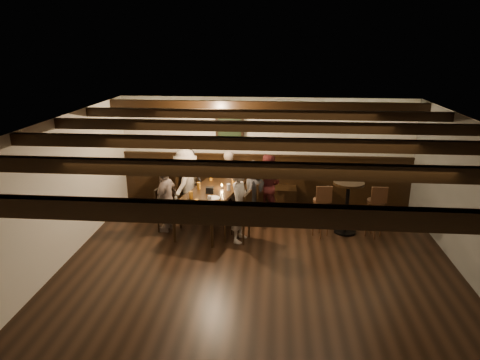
# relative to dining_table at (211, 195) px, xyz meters

# --- Properties ---
(room) EXTENTS (7.00, 7.00, 7.00)m
(room) POSITION_rel_dining_table_xyz_m (0.75, 0.20, 0.42)
(room) COLOR black
(room) RESTS_ON ground
(dining_table) EXTENTS (1.27, 2.05, 0.71)m
(dining_table) POSITION_rel_dining_table_xyz_m (0.00, 0.00, 0.00)
(dining_table) COLOR black
(dining_table) RESTS_ON floor
(chair_left_near) EXTENTS (0.50, 0.50, 0.90)m
(chair_left_near) POSITION_rel_dining_table_xyz_m (-0.60, 0.60, -0.38)
(chair_left_near) COLOR black
(chair_left_near) RESTS_ON floor
(chair_left_far) EXTENTS (0.48, 0.48, 0.87)m
(chair_left_far) POSITION_rel_dining_table_xyz_m (-0.80, -0.27, -0.39)
(chair_left_far) COLOR black
(chair_left_far) RESTS_ON floor
(chair_right_near) EXTENTS (0.48, 0.48, 0.88)m
(chair_right_near) POSITION_rel_dining_table_xyz_m (0.80, 0.27, -0.39)
(chair_right_near) COLOR black
(chair_right_near) RESTS_ON floor
(chair_right_far) EXTENTS (0.52, 0.52, 0.95)m
(chair_right_far) POSITION_rel_dining_table_xyz_m (0.60, -0.60, -0.37)
(chair_right_far) COLOR black
(chair_right_far) RESTS_ON floor
(person_bench_left) EXTENTS (0.72, 0.55, 1.31)m
(person_bench_left) POSITION_rel_dining_table_xyz_m (-0.67, 1.08, -0.00)
(person_bench_left) COLOR #242426
(person_bench_left) RESTS_ON floor
(person_bench_centre) EXTENTS (0.54, 0.42, 1.31)m
(person_bench_centre) POSITION_rel_dining_table_xyz_m (0.24, 1.02, 0.00)
(person_bench_centre) COLOR gray
(person_bench_centre) RESTS_ON floor
(person_bench_right) EXTENTS (0.75, 0.64, 1.33)m
(person_bench_right) POSITION_rel_dining_table_xyz_m (1.08, 0.67, 0.01)
(person_bench_right) COLOR #5A1E20
(person_bench_right) RESTS_ON floor
(person_left_near) EXTENTS (0.72, 1.02, 1.42)m
(person_left_near) POSITION_rel_dining_table_xyz_m (-0.63, 0.61, 0.06)
(person_left_near) COLOR #B1A696
(person_left_near) RESTS_ON floor
(person_left_far) EXTENTS (0.48, 0.81, 1.29)m
(person_left_far) POSITION_rel_dining_table_xyz_m (-0.83, -0.27, -0.01)
(person_left_far) COLOR gray
(person_left_far) RESTS_ON floor
(person_right_near) EXTENTS (0.55, 0.72, 1.31)m
(person_right_near) POSITION_rel_dining_table_xyz_m (0.83, 0.27, 0.00)
(person_right_near) COLOR #2B2B2E
(person_right_near) RESTS_ON floor
(person_right_far) EXTENTS (0.44, 0.57, 1.40)m
(person_right_far) POSITION_rel_dining_table_xyz_m (0.63, -0.61, 0.05)
(person_right_far) COLOR #AB9D90
(person_right_far) RESTS_ON floor
(pint_a) EXTENTS (0.07, 0.07, 0.14)m
(pint_a) POSITION_rel_dining_table_xyz_m (-0.11, 0.75, 0.13)
(pint_a) COLOR #BF7219
(pint_a) RESTS_ON dining_table
(pint_b) EXTENTS (0.07, 0.07, 0.14)m
(pint_b) POSITION_rel_dining_table_xyz_m (0.39, 0.58, 0.13)
(pint_b) COLOR #BF7219
(pint_b) RESTS_ON dining_table
(pint_c) EXTENTS (0.07, 0.07, 0.14)m
(pint_c) POSITION_rel_dining_table_xyz_m (-0.27, 0.17, 0.13)
(pint_c) COLOR #BF7219
(pint_c) RESTS_ON dining_table
(pint_d) EXTENTS (0.07, 0.07, 0.14)m
(pint_d) POSITION_rel_dining_table_xyz_m (0.34, 0.13, 0.13)
(pint_d) COLOR silver
(pint_d) RESTS_ON dining_table
(pint_e) EXTENTS (0.07, 0.07, 0.14)m
(pint_e) POSITION_rel_dining_table_xyz_m (-0.32, -0.39, 0.13)
(pint_e) COLOR #BF7219
(pint_e) RESTS_ON dining_table
(pint_f) EXTENTS (0.07, 0.07, 0.14)m
(pint_f) POSITION_rel_dining_table_xyz_m (0.07, -0.58, 0.13)
(pint_f) COLOR silver
(pint_f) RESTS_ON dining_table
(pint_g) EXTENTS (0.07, 0.07, 0.14)m
(pint_g) POSITION_rel_dining_table_xyz_m (-0.13, -0.79, 0.13)
(pint_g) COLOR #BF7219
(pint_g) RESTS_ON dining_table
(plate_near) EXTENTS (0.24, 0.24, 0.01)m
(plate_near) POSITION_rel_dining_table_xyz_m (-0.31, -0.65, 0.07)
(plate_near) COLOR white
(plate_near) RESTS_ON dining_table
(plate_far) EXTENTS (0.24, 0.24, 0.01)m
(plate_far) POSITION_rel_dining_table_xyz_m (0.11, -0.33, 0.07)
(plate_far) COLOR white
(plate_far) RESTS_ON dining_table
(condiment_caddy) EXTENTS (0.15, 0.10, 0.12)m
(condiment_caddy) POSITION_rel_dining_table_xyz_m (-0.01, -0.05, 0.12)
(condiment_caddy) COLOR black
(condiment_caddy) RESTS_ON dining_table
(candle) EXTENTS (0.05, 0.05, 0.05)m
(candle) POSITION_rel_dining_table_xyz_m (0.19, 0.26, 0.08)
(candle) COLOR beige
(candle) RESTS_ON dining_table
(high_top_table) EXTENTS (0.58, 0.58, 1.03)m
(high_top_table) POSITION_rel_dining_table_xyz_m (2.64, -0.09, 0.02)
(high_top_table) COLOR black
(high_top_table) RESTS_ON floor
(bar_stool_left) EXTENTS (0.33, 0.35, 1.05)m
(bar_stool_left) POSITION_rel_dining_table_xyz_m (2.14, -0.30, -0.27)
(bar_stool_left) COLOR #352311
(bar_stool_left) RESTS_ON floor
(bar_stool_right) EXTENTS (0.33, 0.34, 1.05)m
(bar_stool_right) POSITION_rel_dining_table_xyz_m (3.14, -0.25, -0.27)
(bar_stool_right) COLOR #352311
(bar_stool_right) RESTS_ON floor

